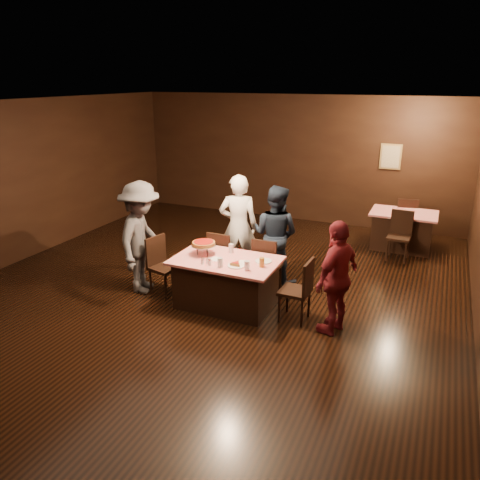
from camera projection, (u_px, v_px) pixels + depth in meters
name	position (u px, v px, depth m)	size (l,w,h in m)	color
room	(195.00, 167.00, 6.77)	(10.00, 10.04, 3.02)	black
main_table	(226.00, 283.00, 7.19)	(1.60, 1.00, 0.77)	red
back_table	(402.00, 230.00, 9.63)	(1.30, 0.90, 0.77)	red
chair_far_left	(224.00, 257.00, 7.96)	(0.42, 0.42, 0.95)	black
chair_far_right	(268.00, 264.00, 7.66)	(0.42, 0.42, 0.95)	black
chair_end_left	(165.00, 266.00, 7.57)	(0.42, 0.42, 0.95)	black
chair_end_right	(295.00, 290.00, 6.74)	(0.42, 0.42, 0.95)	black
chair_back_near	(399.00, 236.00, 9.00)	(0.42, 0.42, 0.95)	black
chair_back_far	(405.00, 219.00, 10.12)	(0.42, 0.42, 0.95)	black
diner_white_jacket	(238.00, 227.00, 8.12)	(0.67, 0.44, 1.84)	white
diner_navy_hoodie	(275.00, 234.00, 7.93)	(0.83, 0.64, 1.70)	#182334
diner_grey_knit	(141.00, 238.00, 7.55)	(1.19, 0.68, 1.84)	#4D4D51
diner_red_shirt	(337.00, 278.00, 6.33)	(0.95, 0.39, 1.62)	maroon
pizza_stand	(204.00, 244.00, 7.20)	(0.38, 0.38, 0.22)	black
plate_with_slice	(236.00, 265.00, 6.80)	(0.25, 0.25, 0.06)	white
plate_empty	(263.00, 261.00, 6.98)	(0.25, 0.25, 0.01)	white
glass_front_left	(220.00, 263.00, 6.76)	(0.08, 0.08, 0.14)	silver
glass_front_right	(247.00, 266.00, 6.65)	(0.08, 0.08, 0.14)	silver
glass_amber	(262.00, 262.00, 6.77)	(0.08, 0.08, 0.14)	#BF7F26
glass_back	(231.00, 248.00, 7.32)	(0.08, 0.08, 0.14)	silver
condiments	(207.00, 261.00, 6.87)	(0.17, 0.10, 0.09)	silver
napkin_center	(244.00, 262.00, 6.95)	(0.16, 0.16, 0.01)	white
napkin_left	(215.00, 259.00, 7.07)	(0.16, 0.16, 0.01)	white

